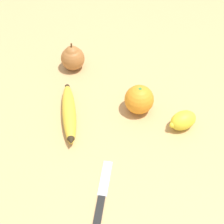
% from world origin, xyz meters
% --- Properties ---
extents(ground_plane, '(3.00, 3.00, 0.00)m').
position_xyz_m(ground_plane, '(0.00, 0.00, 0.00)').
color(ground_plane, tan).
extents(banana, '(0.22, 0.12, 0.04)m').
position_xyz_m(banana, '(0.07, 0.03, 0.02)').
color(banana, gold).
rests_on(banana, ground_plane).
extents(orange, '(0.08, 0.08, 0.08)m').
position_xyz_m(orange, '(-0.01, -0.15, 0.04)').
color(orange, orange).
rests_on(orange, ground_plane).
extents(pear, '(0.07, 0.07, 0.09)m').
position_xyz_m(pear, '(0.25, -0.09, 0.04)').
color(pear, '#A36633').
rests_on(pear, ground_plane).
extents(lemon, '(0.06, 0.08, 0.05)m').
position_xyz_m(lemon, '(-0.13, -0.21, 0.03)').
color(lemon, yellow).
rests_on(lemon, ground_plane).
extents(paring_knife, '(0.14, 0.13, 0.01)m').
position_xyz_m(paring_knife, '(-0.18, 0.08, 0.00)').
color(paring_knife, silver).
rests_on(paring_knife, ground_plane).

